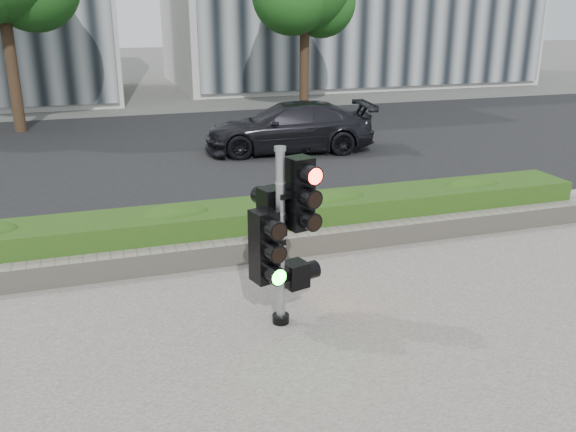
{
  "coord_description": "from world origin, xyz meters",
  "views": [
    {
      "loc": [
        -2.32,
        -6.61,
        3.72
      ],
      "look_at": [
        0.02,
        0.6,
        1.15
      ],
      "focal_mm": 38.0,
      "sensor_mm": 36.0,
      "label": 1
    }
  ],
  "objects": [
    {
      "name": "road",
      "position": [
        0.0,
        10.0,
        0.01
      ],
      "size": [
        60.0,
        13.0,
        0.02
      ],
      "primitive_type": "cube",
      "color": "black",
      "rests_on": "ground"
    },
    {
      "name": "curb",
      "position": [
        0.0,
        3.15,
        0.06
      ],
      "size": [
        60.0,
        0.25,
        0.12
      ],
      "primitive_type": "cube",
      "color": "gray",
      "rests_on": "ground"
    },
    {
      "name": "car_dark",
      "position": [
        2.8,
        9.07,
        0.69
      ],
      "size": [
        4.79,
        2.45,
        1.33
      ],
      "primitive_type": "imported",
      "rotation": [
        0.0,
        0.0,
        -1.7
      ],
      "color": "black",
      "rests_on": "road"
    },
    {
      "name": "ground",
      "position": [
        0.0,
        0.0,
        0.0
      ],
      "size": [
        120.0,
        120.0,
        0.0
      ],
      "primitive_type": "plane",
      "color": "#51514C",
      "rests_on": "ground"
    },
    {
      "name": "stone_wall",
      "position": [
        0.0,
        1.9,
        0.2
      ],
      "size": [
        12.0,
        0.32,
        0.34
      ],
      "primitive_type": "cube",
      "color": "gray",
      "rests_on": "sidewalk"
    },
    {
      "name": "traffic_signal",
      "position": [
        -0.3,
        -0.12,
        1.26
      ],
      "size": [
        0.81,
        0.68,
        2.23
      ],
      "rotation": [
        0.0,
        0.0,
        0.27
      ],
      "color": "black",
      "rests_on": "sidewalk"
    },
    {
      "name": "hedge",
      "position": [
        0.0,
        2.55,
        0.37
      ],
      "size": [
        12.0,
        1.0,
        0.68
      ],
      "primitive_type": "cube",
      "color": "#497925",
      "rests_on": "sidewalk"
    }
  ]
}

